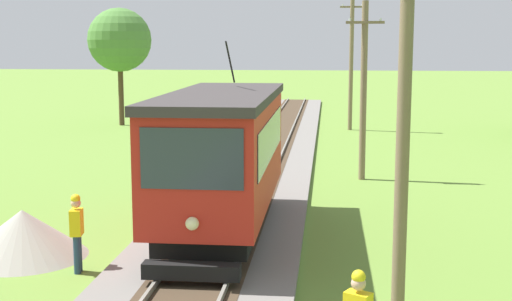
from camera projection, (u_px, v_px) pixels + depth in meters
The scene contains 7 objects.
red_tram at pixel (222, 155), 17.93m from camera, with size 2.60×8.54×4.79m.
utility_pole_near_tram at pixel (404, 107), 11.97m from camera, with size 1.40×0.26×7.74m.
utility_pole_mid at pixel (364, 89), 25.72m from camera, with size 1.40×0.48×6.59m.
utility_pole_far at pixel (351, 59), 40.23m from camera, with size 1.40×0.42×8.06m.
gravel_pile at pixel (23, 233), 16.61m from camera, with size 3.04×3.04×1.14m, color #9E998E.
second_worker at pixel (77, 229), 15.39m from camera, with size 0.29×0.41×1.78m.
tree_horizon at pixel (119, 40), 42.48m from camera, with size 3.87×3.87×7.17m.
Camera 1 is at (2.69, -0.46, 5.06)m, focal length 48.96 mm.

